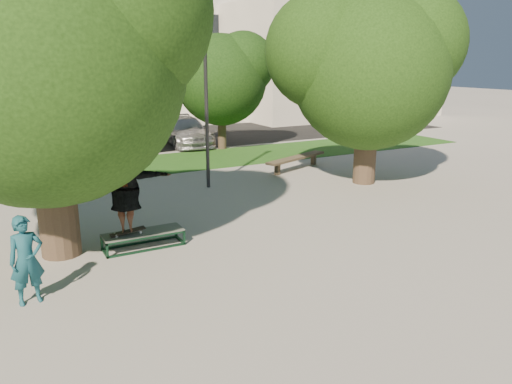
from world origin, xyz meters
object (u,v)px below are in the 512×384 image
tree_left (35,45)px  lamppost (206,92)px  bench (296,159)px  car_grey (69,129)px  bystander (26,260)px  car_silver_b (186,131)px  tree_right (367,61)px  car_dark (14,141)px  grind_box (144,240)px

tree_left → lamppost: size_ratio=1.16×
tree_left → bench: bearing=27.2°
bench → car_grey: (-6.79, 10.57, 0.32)m
tree_left → bystander: (-0.71, -2.21, -3.62)m
lamppost → car_grey: (-2.68, 11.50, -2.41)m
tree_left → car_silver_b: 15.07m
tree_left → tree_right: tree_left is taller
bystander → car_dark: (0.63, 14.61, -0.01)m
car_dark → car_grey: 4.04m
car_dark → tree_left: bearing=-92.7°
tree_left → bench: 11.30m
bench → car_dark: bearing=119.6°
bystander → car_dark: bearing=78.5°
car_grey → lamppost: bearing=-66.6°
tree_left → bystander: 4.30m
tree_right → tree_left: bearing=-169.0°
bystander → car_silver_b: (8.41, 14.61, -0.12)m
bench → car_silver_b: car_silver_b is taller
grind_box → bench: (7.61, 5.38, 0.24)m
tree_left → car_dark: tree_left is taller
car_dark → lamppost: bearing=-60.8°
tree_left → grind_box: 4.63m
car_dark → car_grey: size_ratio=0.90×
car_grey → car_silver_b: car_grey is taller
grind_box → bench: bearing=35.3°
car_grey → bystander: bearing=-90.4°
car_silver_b → car_grey: bearing=154.5°
grind_box → bystander: size_ratio=1.13×
lamppost → bystander: 8.89m
bench → car_silver_b: (-1.70, 7.57, 0.26)m
tree_left → car_silver_b: tree_left is taller
bystander → car_silver_b: bearing=51.0°
lamppost → bench: size_ratio=1.89×
lamppost → car_grey: 12.05m
car_grey → tree_left: bearing=-89.4°
lamppost → car_silver_b: bearing=74.2°
grind_box → car_dark: (-1.88, 12.95, 0.60)m
lamppost → car_dark: 10.33m
car_dark → car_silver_b: size_ratio=1.02×
tree_left → lamppost: 6.70m
car_dark → car_silver_b: (7.79, 0.00, -0.11)m
bench → car_dark: size_ratio=0.67×
bystander → bench: 12.33m
grind_box → bench: size_ratio=0.56×
tree_right → lamppost: size_ratio=1.07×
tree_right → lamppost: 5.36m
car_dark → car_silver_b: bearing=-3.1°
car_grey → tree_right: bearing=-50.2°
bench → car_silver_b: bearing=80.8°
car_dark → car_silver_b: car_dark is taller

